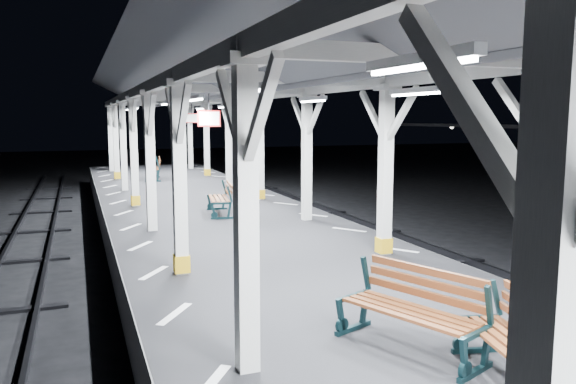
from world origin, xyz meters
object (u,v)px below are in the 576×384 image
bench_mid (415,307)px  bench_extra (155,168)px  bench_near (522,340)px  bench_far (222,197)px

bench_mid → bench_extra: size_ratio=1.00×
bench_near → bench_mid: bench_mid is taller
bench_near → bench_extra: bench_extra is taller
bench_mid → bench_far: (0.16, 9.80, -0.03)m
bench_mid → bench_extra: 19.45m
bench_near → bench_mid: (-0.51, 1.14, 0.04)m
bench_extra → bench_near: bearing=-80.6°
bench_mid → bench_extra: bearing=69.5°
bench_extra → bench_mid: bearing=-82.0°
bench_near → bench_far: size_ratio=0.99×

